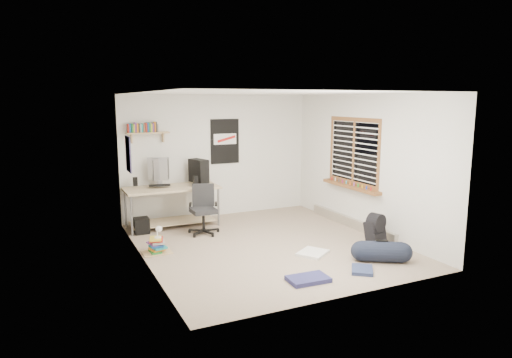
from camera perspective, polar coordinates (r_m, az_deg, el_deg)
name	(u,v)px	position (r m, az deg, el deg)	size (l,w,h in m)	color
floor	(266,245)	(7.72, 1.26, -8.25)	(4.00, 4.50, 0.01)	gray
ceiling	(267,93)	(7.34, 1.33, 10.72)	(4.00, 4.50, 0.01)	white
back_wall	(218,156)	(9.48, -4.78, 2.88)	(4.00, 0.01, 2.50)	silver
left_wall	(142,180)	(6.79, -14.05, -0.14)	(0.01, 4.50, 2.50)	silver
right_wall	(365,164)	(8.50, 13.50, 1.84)	(0.01, 4.50, 2.50)	silver
desk	(172,208)	(8.87, -10.42, -3.54)	(1.76, 0.77, 0.80)	#C4AE88
monitor_left	(158,173)	(8.90, -12.13, 0.73)	(0.39, 0.10, 0.43)	#A9A9AE
monitor_right	(161,173)	(8.91, -11.82, 0.71)	(0.38, 0.09, 0.42)	#B5B6BA
pc_tower	(199,171)	(8.97, -7.18, 1.02)	(0.21, 0.43, 0.45)	black
keyboard	(160,185)	(8.76, -11.96, -0.77)	(0.39, 0.14, 0.02)	black
speaker_left	(135,182)	(8.83, -14.86, -0.32)	(0.08, 0.08, 0.17)	black
speaker_right	(195,180)	(8.74, -7.58, -0.16)	(0.09, 0.09, 0.17)	black
office_chair	(203,207)	(8.26, -6.61, -3.53)	(0.58, 0.58, 0.89)	black
wall_shelf	(148,133)	(8.92, -13.37, 5.63)	(0.80, 0.22, 0.24)	tan
poster_back_wall	(225,141)	(9.48, -3.90, 4.71)	(0.62, 0.03, 0.92)	black
poster_left_wall	(128,154)	(7.93, -15.68, 3.01)	(0.02, 0.42, 0.60)	navy
window	(353,151)	(8.68, 12.03, 3.39)	(0.10, 1.50, 1.26)	brown
baseboard_heater	(351,222)	(8.93, 11.75, -5.31)	(0.08, 2.50, 0.18)	#B7B2A8
backpack	(375,234)	(7.89, 14.70, -6.61)	(0.33, 0.26, 0.44)	black
duffel_bag	(381,253)	(7.16, 15.40, -8.86)	(0.31, 0.31, 0.61)	black
tshirt	(313,253)	(7.32, 7.11, -9.15)	(0.46, 0.39, 0.04)	silver
jeans_a	(308,279)	(6.28, 6.54, -12.32)	(0.54, 0.35, 0.06)	navy
jeans_b	(362,270)	(6.73, 13.13, -11.00)	(0.39, 0.29, 0.05)	navy
book_stack	(157,244)	(7.46, -12.33, -7.89)	(0.48, 0.39, 0.33)	olive
desk_lamp	(158,230)	(7.38, -12.21, -6.21)	(0.11, 0.19, 0.19)	silver
subwoofer	(142,226)	(8.58, -14.12, -5.68)	(0.26, 0.26, 0.29)	black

